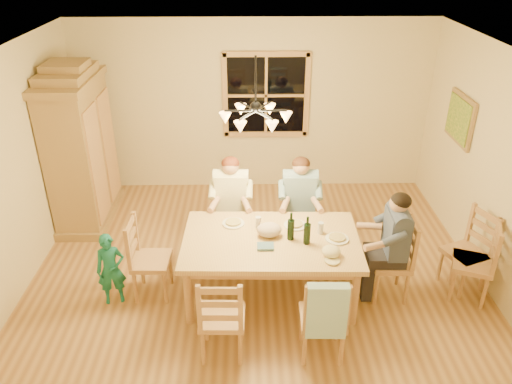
{
  "coord_description": "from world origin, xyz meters",
  "views": [
    {
      "loc": [
        -0.08,
        -5.01,
        3.8
      ],
      "look_at": [
        0.01,
        0.1,
        1.11
      ],
      "focal_mm": 35.0,
      "sensor_mm": 36.0,
      "label": 1
    }
  ],
  "objects_px": {
    "adult_slate_man": "(395,233)",
    "chair_spare_back": "(463,265)",
    "chair_near_right": "(322,329)",
    "chair_end_left": "(153,272)",
    "chandelier": "(256,115)",
    "chair_near_left": "(223,329)",
    "chair_spare_front": "(470,274)",
    "chair_far_right": "(298,229)",
    "armoire": "(81,151)",
    "child": "(111,269)",
    "wine_bottle_b": "(307,230)",
    "adult_woman": "(231,193)",
    "adult_plaid_man": "(300,193)",
    "wine_bottle_a": "(291,226)",
    "dining_table": "(271,246)",
    "chair_far_left": "(232,229)",
    "chair_end_right": "(389,273)"
  },
  "relations": [
    {
      "from": "chair_near_left",
      "to": "wine_bottle_a",
      "type": "distance_m",
      "value": 1.32
    },
    {
      "from": "wine_bottle_b",
      "to": "chair_spare_back",
      "type": "bearing_deg",
      "value": 5.98
    },
    {
      "from": "chair_near_right",
      "to": "wine_bottle_a",
      "type": "distance_m",
      "value": 1.15
    },
    {
      "from": "dining_table",
      "to": "chair_near_right",
      "type": "height_order",
      "value": "chair_near_right"
    },
    {
      "from": "chandelier",
      "to": "chair_near_left",
      "type": "relative_size",
      "value": 0.78
    },
    {
      "from": "armoire",
      "to": "child",
      "type": "relative_size",
      "value": 2.62
    },
    {
      "from": "chair_far_left",
      "to": "chair_far_right",
      "type": "relative_size",
      "value": 1.0
    },
    {
      "from": "dining_table",
      "to": "chair_spare_back",
      "type": "relative_size",
      "value": 2.01
    },
    {
      "from": "dining_table",
      "to": "wine_bottle_b",
      "type": "height_order",
      "value": "wine_bottle_b"
    },
    {
      "from": "chandelier",
      "to": "chair_spare_front",
      "type": "bearing_deg",
      "value": -9.93
    },
    {
      "from": "chair_far_left",
      "to": "chair_spare_back",
      "type": "bearing_deg",
      "value": 164.59
    },
    {
      "from": "armoire",
      "to": "child",
      "type": "xyz_separation_m",
      "value": [
        0.79,
        -1.92,
        -0.62
      ]
    },
    {
      "from": "chair_far_right",
      "to": "chair_spare_back",
      "type": "distance_m",
      "value": 2.05
    },
    {
      "from": "chair_near_right",
      "to": "wine_bottle_b",
      "type": "bearing_deg",
      "value": 96.96
    },
    {
      "from": "chair_end_right",
      "to": "adult_plaid_man",
      "type": "xyz_separation_m",
      "value": [
        -0.96,
        0.95,
        0.54
      ]
    },
    {
      "from": "chandelier",
      "to": "wine_bottle_b",
      "type": "distance_m",
      "value": 1.35
    },
    {
      "from": "chair_far_left",
      "to": "child",
      "type": "bearing_deg",
      "value": 39.56
    },
    {
      "from": "armoire",
      "to": "child",
      "type": "height_order",
      "value": "armoire"
    },
    {
      "from": "wine_bottle_a",
      "to": "wine_bottle_b",
      "type": "height_order",
      "value": "same"
    },
    {
      "from": "wine_bottle_a",
      "to": "wine_bottle_b",
      "type": "xyz_separation_m",
      "value": [
        0.17,
        -0.09,
        0.0
      ]
    },
    {
      "from": "chair_end_left",
      "to": "wine_bottle_a",
      "type": "distance_m",
      "value": 1.7
    },
    {
      "from": "chair_spare_front",
      "to": "adult_woman",
      "type": "bearing_deg",
      "value": 91.12
    },
    {
      "from": "dining_table",
      "to": "adult_woman",
      "type": "distance_m",
      "value": 1.06
    },
    {
      "from": "adult_slate_man",
      "to": "chair_spare_back",
      "type": "height_order",
      "value": "adult_slate_man"
    },
    {
      "from": "chair_near_right",
      "to": "chair_end_left",
      "type": "relative_size",
      "value": 1.0
    },
    {
      "from": "chair_near_left",
      "to": "child",
      "type": "height_order",
      "value": "chair_near_left"
    },
    {
      "from": "child",
      "to": "chair_spare_front",
      "type": "xyz_separation_m",
      "value": [
        4.08,
        0.02,
        -0.14
      ]
    },
    {
      "from": "chair_end_left",
      "to": "adult_plaid_man",
      "type": "xyz_separation_m",
      "value": [
        1.77,
        0.88,
        0.54
      ]
    },
    {
      "from": "chair_end_left",
      "to": "adult_plaid_man",
      "type": "distance_m",
      "value": 2.05
    },
    {
      "from": "chair_end_left",
      "to": "chair_spare_front",
      "type": "height_order",
      "value": "same"
    },
    {
      "from": "chair_far_left",
      "to": "chair_spare_back",
      "type": "height_order",
      "value": "same"
    },
    {
      "from": "adult_woman",
      "to": "adult_plaid_man",
      "type": "bearing_deg",
      "value": -180.0
    },
    {
      "from": "dining_table",
      "to": "child",
      "type": "distance_m",
      "value": 1.81
    },
    {
      "from": "chair_spare_front",
      "to": "chair_spare_back",
      "type": "height_order",
      "value": "same"
    },
    {
      "from": "chair_far_left",
      "to": "wine_bottle_b",
      "type": "height_order",
      "value": "wine_bottle_b"
    },
    {
      "from": "adult_slate_man",
      "to": "armoire",
      "type": "bearing_deg",
      "value": 66.26
    },
    {
      "from": "chandelier",
      "to": "chair_spare_front",
      "type": "xyz_separation_m",
      "value": [
        2.45,
        -0.43,
        -1.77
      ]
    },
    {
      "from": "chair_near_left",
      "to": "chair_end_right",
      "type": "height_order",
      "value": "same"
    },
    {
      "from": "chandelier",
      "to": "armoire",
      "type": "xyz_separation_m",
      "value": [
        -2.42,
        1.47,
        -1.02
      ]
    },
    {
      "from": "chair_spare_front",
      "to": "adult_plaid_man",
      "type": "bearing_deg",
      "value": 83.48
    },
    {
      "from": "adult_plaid_man",
      "to": "wine_bottle_b",
      "type": "relative_size",
      "value": 2.65
    },
    {
      "from": "wine_bottle_b",
      "to": "chair_spare_front",
      "type": "xyz_separation_m",
      "value": [
        1.9,
        0.01,
        -0.62
      ]
    },
    {
      "from": "chair_near_right",
      "to": "adult_woman",
      "type": "distance_m",
      "value": 2.17
    },
    {
      "from": "chair_end_right",
      "to": "wine_bottle_a",
      "type": "relative_size",
      "value": 3.0
    },
    {
      "from": "armoire",
      "to": "chair_end_right",
      "type": "height_order",
      "value": "armoire"
    },
    {
      "from": "chair_near_left",
      "to": "chair_spare_back",
      "type": "relative_size",
      "value": 1.0
    },
    {
      "from": "dining_table",
      "to": "chair_spare_front",
      "type": "xyz_separation_m",
      "value": [
        2.29,
        -0.08,
        -0.36
      ]
    },
    {
      "from": "chair_end_right",
      "to": "child",
      "type": "xyz_separation_m",
      "value": [
        -3.16,
        -0.07,
        0.14
      ]
    },
    {
      "from": "chandelier",
      "to": "chair_near_left",
      "type": "distance_m",
      "value": 2.21
    },
    {
      "from": "adult_plaid_man",
      "to": "wine_bottle_a",
      "type": "distance_m",
      "value": 0.94
    }
  ]
}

